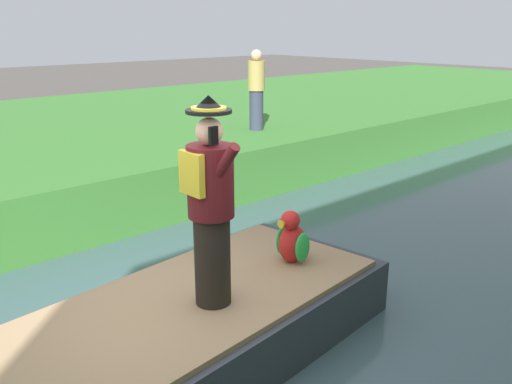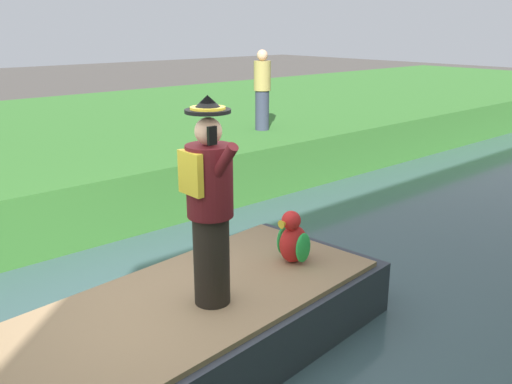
{
  "view_description": "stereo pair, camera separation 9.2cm",
  "coord_description": "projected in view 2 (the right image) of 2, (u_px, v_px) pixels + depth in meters",
  "views": [
    {
      "loc": [
        3.71,
        -2.45,
        3.1
      ],
      "look_at": [
        0.12,
        0.83,
        1.61
      ],
      "focal_mm": 38.45,
      "sensor_mm": 36.0,
      "label": 1
    },
    {
      "loc": [
        3.77,
        -2.38,
        3.1
      ],
      "look_at": [
        0.12,
        0.83,
        1.61
      ],
      "focal_mm": 38.45,
      "sensor_mm": 36.0,
      "label": 2
    }
  ],
  "objects": [
    {
      "name": "ground_plane",
      "position": [
        181.0,
        371.0,
        5.12
      ],
      "size": [
        80.0,
        80.0,
        0.0
      ],
      "primitive_type": "plane",
      "color": "#4C4742"
    },
    {
      "name": "canal_water",
      "position": [
        181.0,
        366.0,
        5.11
      ],
      "size": [
        6.17,
        48.0,
        0.1
      ],
      "primitive_type": "cube",
      "color": "#3D565B",
      "rests_on": "ground"
    },
    {
      "name": "boat",
      "position": [
        186.0,
        330.0,
        5.05
      ],
      "size": [
        2.2,
        4.35,
        0.61
      ],
      "color": "#333842",
      "rests_on": "canal_water"
    },
    {
      "name": "person_pirate",
      "position": [
        210.0,
        204.0,
        4.66
      ],
      "size": [
        0.61,
        0.42,
        1.85
      ],
      "rotation": [
        0.0,
        0.0,
        -0.29
      ],
      "color": "black",
      "rests_on": "boat"
    },
    {
      "name": "parrot_plush",
      "position": [
        293.0,
        240.0,
        5.7
      ],
      "size": [
        0.36,
        0.34,
        0.57
      ],
      "color": "red",
      "rests_on": "boat"
    },
    {
      "name": "person_bystander",
      "position": [
        262.0,
        90.0,
        11.01
      ],
      "size": [
        0.34,
        0.34,
        1.6
      ],
      "color": "#33384C",
      "rests_on": "grass_bank_near"
    }
  ]
}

